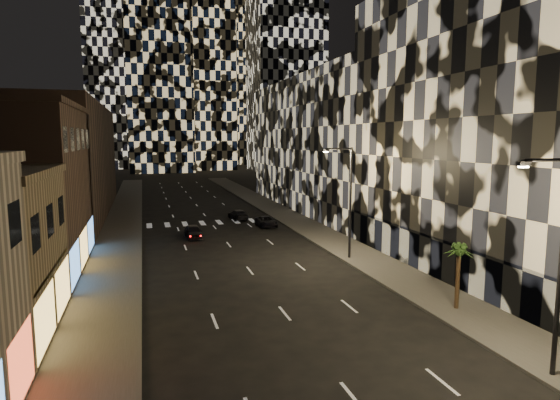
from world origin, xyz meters
TOP-DOWN VIEW (x-y plane):
  - sidewalk_left at (-10.00, 50.00)m, footprint 4.00×120.00m
  - sidewalk_right at (10.00, 50.00)m, footprint 4.00×120.00m
  - curb_left at (-7.90, 50.00)m, footprint 0.20×120.00m
  - curb_right at (7.90, 50.00)m, footprint 0.20×120.00m
  - retail_brown at (-17.00, 33.50)m, footprint 10.00×15.00m
  - retail_filler_left at (-17.00, 60.00)m, footprint 10.00×40.00m
  - midrise_right at (20.00, 24.50)m, footprint 16.00×25.00m
  - midrise_base at (12.30, 24.50)m, footprint 0.60×25.00m
  - midrise_filler_right at (20.00, 57.00)m, footprint 16.00×40.00m
  - tower_right_mid at (35.00, 135.00)m, footprint 20.00×20.00m
  - tower_center_low at (-2.00, 140.00)m, footprint 18.00×18.00m
  - streetlight_near at (8.35, 10.00)m, footprint 2.55×0.25m
  - streetlight_far at (8.35, 30.00)m, footprint 2.55×0.25m
  - car_dark_midlane at (-2.85, 41.89)m, footprint 1.71×3.88m
  - car_dark_oncoming at (3.50, 51.10)m, footprint 2.05×4.36m
  - car_dark_rightlane at (5.67, 45.81)m, footprint 1.95×4.11m
  - palm_tree at (9.66, 17.66)m, footprint 1.95×1.93m

SIDE VIEW (x-z plane):
  - sidewalk_left at x=-10.00m, z-range 0.00..0.15m
  - sidewalk_right at x=10.00m, z-range 0.00..0.15m
  - curb_left at x=-7.90m, z-range 0.00..0.15m
  - curb_right at x=7.90m, z-range 0.00..0.15m
  - car_dark_rightlane at x=5.67m, z-range 0.00..1.13m
  - car_dark_oncoming at x=3.50m, z-range 0.00..1.23m
  - car_dark_midlane at x=-2.85m, z-range 0.00..1.30m
  - midrise_base at x=12.30m, z-range 0.00..3.00m
  - palm_tree at x=9.66m, z-range 1.39..5.22m
  - streetlight_near at x=8.35m, z-range 0.85..9.85m
  - streetlight_far at x=8.35m, z-range 0.85..9.85m
  - retail_brown at x=-17.00m, z-range 0.00..12.00m
  - retail_filler_left at x=-17.00m, z-range 0.00..14.00m
  - midrise_filler_right at x=20.00m, z-range 0.00..18.00m
  - midrise_right at x=20.00m, z-range 0.00..22.00m
  - tower_center_low at x=-2.00m, z-range 0.00..95.00m
  - tower_right_mid at x=35.00m, z-range 0.00..100.00m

